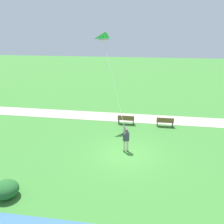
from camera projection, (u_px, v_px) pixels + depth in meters
ground_plane at (126, 153)px, 16.54m from camera, size 120.00×120.00×0.00m
walkway_path at (113, 117)px, 23.37m from camera, size 2.73×32.02×0.02m
person_kite_flyer at (126, 138)px, 16.45m from camera, size 0.63×0.51×1.83m
flying_kite at (106, 38)px, 19.07m from camera, size 5.20×2.65×6.29m
park_bench_near_walkway at (165, 121)px, 20.89m from camera, size 0.46×1.50×0.88m
park_bench_far_walkway at (126, 119)px, 21.42m from camera, size 0.46×1.50×0.88m
lakeside_shrub at (6, 189)px, 12.12m from camera, size 1.29×1.34×0.90m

